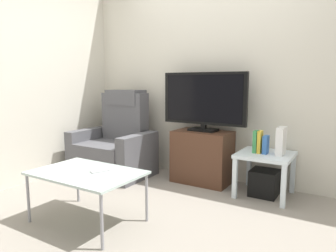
{
  "coord_description": "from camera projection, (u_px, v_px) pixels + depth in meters",
  "views": [
    {
      "loc": [
        1.41,
        -2.37,
        1.18
      ],
      "look_at": [
        -0.36,
        0.5,
        0.7
      ],
      "focal_mm": 32.9,
      "sensor_mm": 36.0,
      "label": 1
    }
  ],
  "objects": [
    {
      "name": "cell_phone",
      "position": [
        100.0,
        171.0,
        2.57
      ],
      "size": [
        0.13,
        0.17,
        0.01
      ],
      "primitive_type": "cube",
      "rotation": [
        0.0,
        0.0,
        -0.46
      ],
      "color": "#B7B7BC",
      "rests_on": "coffee_table"
    },
    {
      "name": "recliner_armchair",
      "position": [
        116.0,
        145.0,
        3.99
      ],
      "size": [
        0.98,
        0.78,
        1.08
      ],
      "rotation": [
        0.0,
        0.0,
        -0.17
      ],
      "color": "#515156",
      "rests_on": "ground"
    },
    {
      "name": "coffee_table",
      "position": [
        87.0,
        175.0,
        2.57
      ],
      "size": [
        0.9,
        0.6,
        0.44
      ],
      "color": "#B2C6C1",
      "rests_on": "ground"
    },
    {
      "name": "television",
      "position": [
        204.0,
        100.0,
        3.56
      ],
      "size": [
        1.03,
        0.2,
        0.68
      ],
      "color": "black",
      "rests_on": "tv_stand"
    },
    {
      "name": "wall_back",
      "position": [
        222.0,
        72.0,
        3.66
      ],
      "size": [
        6.4,
        0.06,
        2.6
      ],
      "primitive_type": "cube",
      "color": "beige",
      "rests_on": "ground"
    },
    {
      "name": "side_table",
      "position": [
        265.0,
        160.0,
        3.19
      ],
      "size": [
        0.54,
        0.54,
        0.45
      ],
      "color": "silver",
      "rests_on": "ground"
    },
    {
      "name": "book_rightmost",
      "position": [
        266.0,
        145.0,
        3.15
      ],
      "size": [
        0.04,
        0.11,
        0.19
      ],
      "primitive_type": "cube",
      "color": "#3366B2",
      "rests_on": "side_table"
    },
    {
      "name": "book_middle",
      "position": [
        260.0,
        142.0,
        3.17
      ],
      "size": [
        0.04,
        0.11,
        0.23
      ],
      "primitive_type": "cube",
      "color": "gold",
      "rests_on": "side_table"
    },
    {
      "name": "tv_stand",
      "position": [
        202.0,
        157.0,
        3.64
      ],
      "size": [
        0.66,
        0.41,
        0.61
      ],
      "color": "#4C2D1E",
      "rests_on": "ground"
    },
    {
      "name": "ground_plane",
      "position": [
        173.0,
        209.0,
        2.89
      ],
      "size": [
        6.4,
        6.4,
        0.0
      ],
      "primitive_type": "plane",
      "color": "gray"
    },
    {
      "name": "game_console",
      "position": [
        281.0,
        141.0,
        3.09
      ],
      "size": [
        0.07,
        0.2,
        0.28
      ],
      "primitive_type": "cube",
      "color": "white",
      "rests_on": "side_table"
    },
    {
      "name": "wall_side",
      "position": [
        39.0,
        72.0,
        3.69
      ],
      "size": [
        0.06,
        4.48,
        2.6
      ],
      "primitive_type": "cube",
      "color": "beige",
      "rests_on": "ground"
    },
    {
      "name": "subwoofer_box",
      "position": [
        264.0,
        183.0,
        3.22
      ],
      "size": [
        0.27,
        0.27,
        0.27
      ],
      "primitive_type": "cube",
      "color": "black",
      "rests_on": "ground"
    },
    {
      "name": "book_leftmost",
      "position": [
        256.0,
        142.0,
        3.2
      ],
      "size": [
        0.04,
        0.11,
        0.23
      ],
      "primitive_type": "cube",
      "color": "#388C4C",
      "rests_on": "side_table"
    }
  ]
}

